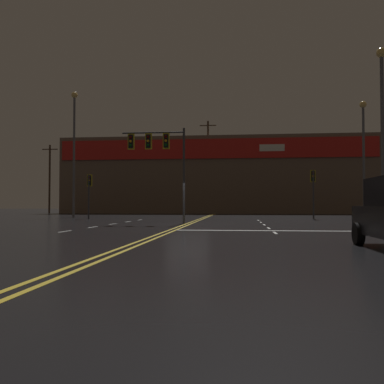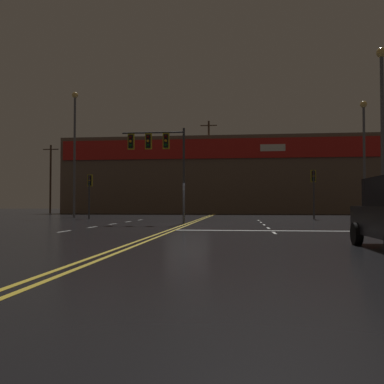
{
  "view_description": "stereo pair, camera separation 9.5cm",
  "coord_description": "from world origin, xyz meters",
  "px_view_note": "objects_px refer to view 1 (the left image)",
  "views": [
    {
      "loc": [
        2.97,
        -25.12,
        1.15
      ],
      "look_at": [
        0.0,
        2.7,
        2.0
      ],
      "focal_mm": 40.0,
      "sensor_mm": 36.0,
      "label": 1
    },
    {
      "loc": [
        3.06,
        -25.1,
        1.15
      ],
      "look_at": [
        0.0,
        2.7,
        2.0
      ],
      "focal_mm": 40.0,
      "sensor_mm": 36.0,
      "label": 2
    }
  ],
  "objects_px": {
    "traffic_signal_corner_northeast": "(313,183)",
    "streetlight_near_right": "(74,139)",
    "streetlight_far_median": "(382,112)",
    "streetlight_far_left": "(364,144)",
    "traffic_signal_corner_northwest": "(89,186)",
    "traffic_signal_median": "(157,149)"
  },
  "relations": [
    {
      "from": "traffic_signal_corner_northeast",
      "to": "streetlight_near_right",
      "type": "distance_m",
      "value": 21.44
    },
    {
      "from": "streetlight_near_right",
      "to": "streetlight_far_median",
      "type": "height_order",
      "value": "streetlight_near_right"
    },
    {
      "from": "traffic_signal_corner_northeast",
      "to": "streetlight_far_left",
      "type": "distance_m",
      "value": 5.39
    },
    {
      "from": "traffic_signal_corner_northwest",
      "to": "streetlight_far_left",
      "type": "distance_m",
      "value": 22.93
    },
    {
      "from": "streetlight_near_right",
      "to": "streetlight_far_median",
      "type": "xyz_separation_m",
      "value": [
        22.8,
        -13.0,
        -0.88
      ]
    },
    {
      "from": "traffic_signal_median",
      "to": "streetlight_far_left",
      "type": "xyz_separation_m",
      "value": [
        15.28,
        10.24,
        1.55
      ]
    },
    {
      "from": "traffic_signal_median",
      "to": "traffic_signal_corner_northwest",
      "type": "height_order",
      "value": "traffic_signal_median"
    },
    {
      "from": "traffic_signal_corner_northeast",
      "to": "streetlight_far_left",
      "type": "relative_size",
      "value": 0.41
    },
    {
      "from": "traffic_signal_corner_northeast",
      "to": "streetlight_far_left",
      "type": "xyz_separation_m",
      "value": [
        4.22,
        0.79,
        3.25
      ]
    },
    {
      "from": "streetlight_far_left",
      "to": "traffic_signal_median",
      "type": "bearing_deg",
      "value": -146.18
    },
    {
      "from": "traffic_signal_corner_northeast",
      "to": "streetlight_far_median",
      "type": "height_order",
      "value": "streetlight_far_median"
    },
    {
      "from": "traffic_signal_median",
      "to": "streetlight_far_median",
      "type": "distance_m",
      "value": 13.13
    },
    {
      "from": "traffic_signal_median",
      "to": "streetlight_far_left",
      "type": "height_order",
      "value": "streetlight_far_left"
    },
    {
      "from": "traffic_signal_median",
      "to": "traffic_signal_corner_northeast",
      "type": "xyz_separation_m",
      "value": [
        11.06,
        9.44,
        -1.7
      ]
    },
    {
      "from": "traffic_signal_corner_northeast",
      "to": "streetlight_far_left",
      "type": "bearing_deg",
      "value": 10.66
    },
    {
      "from": "traffic_signal_corner_northwest",
      "to": "streetlight_far_median",
      "type": "bearing_deg",
      "value": -25.99
    },
    {
      "from": "traffic_signal_corner_northwest",
      "to": "traffic_signal_median",
      "type": "bearing_deg",
      "value": -48.39
    },
    {
      "from": "traffic_signal_corner_northwest",
      "to": "streetlight_far_median",
      "type": "xyz_separation_m",
      "value": [
        20.22,
        -9.85,
        3.56
      ]
    },
    {
      "from": "streetlight_near_right",
      "to": "streetlight_far_left",
      "type": "relative_size",
      "value": 1.18
    },
    {
      "from": "traffic_signal_corner_northwest",
      "to": "streetlight_near_right",
      "type": "xyz_separation_m",
      "value": [
        -2.58,
        3.15,
        4.44
      ]
    },
    {
      "from": "traffic_signal_corner_northwest",
      "to": "streetlight_far_median",
      "type": "distance_m",
      "value": 22.77
    },
    {
      "from": "streetlight_far_median",
      "to": "streetlight_far_left",
      "type": "bearing_deg",
      "value": 78.76
    }
  ]
}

